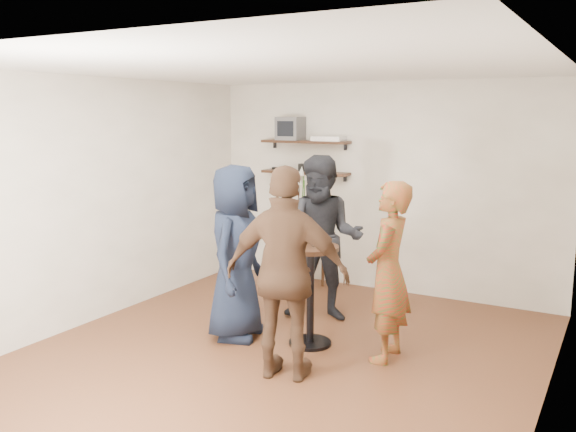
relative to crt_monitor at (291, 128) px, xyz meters
The scene contains 18 objects.
room 2.76m from the crt_monitor, 62.95° to the right, with size 4.58×5.08×2.68m.
shelf_upper 0.27m from the crt_monitor, ahead, with size 1.20×0.25×0.04m, color black.
shelf_lower 0.61m from the crt_monitor, ahead, with size 1.20×0.25×0.04m, color black.
crt_monitor is the anchor object (origin of this frame).
dvd_deck 0.56m from the crt_monitor, ahead, with size 0.40×0.24×0.06m, color silver.
radio 0.56m from the crt_monitor, ahead, with size 0.22×0.10×0.10m, color black.
power_strip 0.56m from the crt_monitor, 162.54° to the left, with size 0.30×0.05×0.03m, color black.
side_table 1.61m from the crt_monitor, 42.53° to the right, with size 0.57×0.57×0.58m.
vase_lilies 1.23m from the crt_monitor, 42.71° to the right, with size 0.20×0.20×1.01m.
drinks_table 2.77m from the crt_monitor, 56.47° to the right, with size 0.54×0.54×0.98m.
wine_glass_fl 2.55m from the crt_monitor, 58.17° to the right, with size 0.06×0.06×0.19m.
wine_glass_fr 2.62m from the crt_monitor, 55.54° to the right, with size 0.07×0.07×0.20m.
wine_glass_bl 2.50m from the crt_monitor, 55.81° to the right, with size 0.07×0.07×0.20m.
wine_glass_br 2.57m from the crt_monitor, 55.59° to the right, with size 0.06×0.06×0.19m.
person_plaid 3.11m from the crt_monitor, 43.25° to the right, with size 0.60×0.39×1.63m, color red.
person_dark 2.03m from the crt_monitor, 48.92° to the right, with size 0.87×0.67×1.78m, color black.
person_navy 2.53m from the crt_monitor, 75.04° to the right, with size 0.85×0.55×1.73m, color black.
person_brown 3.32m from the crt_monitor, 61.54° to the right, with size 1.06×0.44×1.80m, color #472E1E.
Camera 1 is at (2.68, -4.64, 2.22)m, focal length 38.00 mm.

